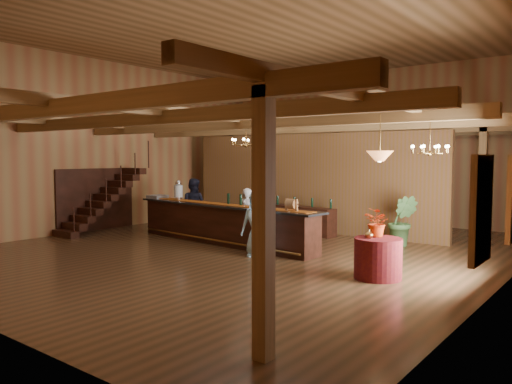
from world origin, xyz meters
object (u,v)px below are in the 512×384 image
Objects in this scene: guest at (257,224)px; raffle_drum at (291,204)px; pendant_lamp at (380,156)px; beverage_dispenser at (178,190)px; chandelier_left at (246,142)px; tasting_bar at (223,224)px; backbar_shelf at (294,219)px; bartender at (248,214)px; chandelier_right at (430,149)px; staff_second at (193,206)px; floor_plant at (402,221)px; round_table at (378,258)px.

raffle_drum is at bearing 21.28° from guest.
pendant_lamp is (2.58, -0.81, 1.15)m from raffle_drum.
beverage_dispenser is 0.75× the size of chandelier_left.
chandelier_left is (0.59, 0.29, 2.24)m from tasting_bar.
bartender is (-0.20, -2.11, 0.33)m from backbar_shelf.
chandelier_right reaches higher than staff_second.
chandelier_left is at bearing 162.66° from pendant_lamp.
chandelier_left is 0.47× the size of staff_second.
raffle_drum is at bearing -119.62° from floor_plant.
chandelier_right reaches higher than guest.
guest reaches higher than backbar_shelf.
beverage_dispenser is (-2.01, 0.25, 0.82)m from tasting_bar.
guest is (3.80, -1.65, -0.06)m from staff_second.
round_table is at bearing -75.42° from floor_plant.
tasting_bar is at bearing 69.45° from bartender.
raffle_drum is 2.48m from chandelier_left.
tasting_bar is 8.09× the size of chandelier_right.
pendant_lamp is at bearing -102.69° from chandelier_right.
staff_second is at bearing 162.40° from tasting_bar.
pendant_lamp is at bearing -23.42° from guest.
round_table is 3.25m from guest.
round_table is 3.80m from floor_plant.
staff_second reaches higher than floor_plant.
chandelier_left is 0.59× the size of floor_plant.
chandelier_right reaches higher than backbar_shelf.
tasting_bar is at bearing 137.65° from guest.
bartender is (-4.76, 1.85, 0.35)m from round_table.
pendant_lamp reaches higher than floor_plant.
bartender is (-5.15, 0.15, -1.80)m from chandelier_right.
beverage_dispenser is 7.23m from pendant_lamp.
floor_plant is at bearing 124.31° from chandelier_right.
chandelier_left reaches higher than round_table.
pendant_lamp is 7.44m from staff_second.
pendant_lamp is 3.60m from guest.
beverage_dispenser is 3.72m from backbar_shelf.
floor_plant is (2.26, 3.38, -0.10)m from guest.
raffle_drum is at bearing -1.16° from tasting_bar.
backbar_shelf is 5.84m from chandelier_right.
chandelier_right is 0.59× the size of floor_plant.
staff_second reaches higher than bartender.
staff_second is (-2.57, 0.55, -1.93)m from chandelier_left.
staff_second is (-7.01, 1.94, -1.55)m from pendant_lamp.
beverage_dispenser is at bearing 178.51° from tasting_bar.
tasting_bar is 7.05× the size of round_table.
bartender is at bearing -86.29° from backbar_shelf.
pendant_lamp is 4.16m from floor_plant.
chandelier_right reaches higher than raffle_drum.
chandelier_left is 0.53× the size of bartender.
chandelier_left is 0.51× the size of guest.
guest is (1.55, -1.57, 0.04)m from bartender.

